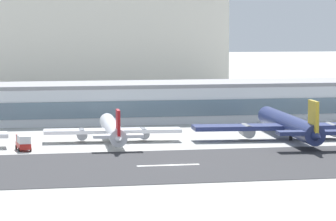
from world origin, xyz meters
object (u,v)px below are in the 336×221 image
terminal_building (162,101)px  distant_hotel_block (86,43)px  service_box_truck_1 (23,142)px  airliner_red_tail_gate_1 (113,130)px  airliner_gold_tail_gate_2 (291,126)px

terminal_building → distant_hotel_block: (-6.54, 124.39, 13.79)m
service_box_truck_1 → distant_hotel_block: bearing=-17.0°
airliner_red_tail_gate_1 → distant_hotel_block: bearing=-0.5°
distant_hotel_block → airliner_gold_tail_gate_2: (26.64, -174.28, -15.70)m
airliner_red_tail_gate_1 → airliner_gold_tail_gate_2: size_ratio=0.82×
terminal_building → service_box_truck_1: size_ratio=32.34×
distant_hotel_block → airliner_gold_tail_gate_2: 177.01m
terminal_building → airliner_gold_tail_gate_2: airliner_gold_tail_gate_2 is taller
terminal_building → airliner_gold_tail_gate_2: bearing=-68.1°
terminal_building → service_box_truck_1: bearing=-126.8°
airliner_gold_tail_gate_2 → distant_hotel_block: bearing=13.4°
distant_hotel_block → service_box_truck_1: (-34.52, -179.22, -17.31)m
distant_hotel_block → airliner_red_tail_gate_1: 170.73m
airliner_red_tail_gate_1 → airliner_gold_tail_gate_2: bearing=-92.7°
airliner_gold_tail_gate_2 → airliner_red_tail_gate_1: bearing=87.8°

